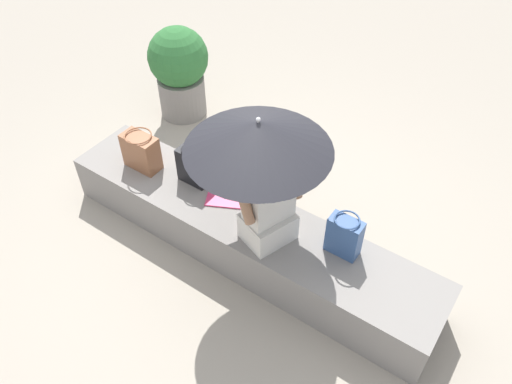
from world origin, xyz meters
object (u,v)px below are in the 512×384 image
object	(u,v)px
person_seated	(269,199)
handbag_black	(344,236)
parasol	(258,136)
magazine	(225,198)
planter_near	(179,69)
shoulder_bag_spare	(195,165)
tote_bag_canvas	(141,151)

from	to	relation	value
person_seated	handbag_black	distance (m)	0.58
handbag_black	parasol	bearing A→B (deg)	17.23
handbag_black	magazine	world-z (taller)	handbag_black
parasol	person_seated	bearing A→B (deg)	177.55
handbag_black	planter_near	xyz separation A→B (m)	(2.42, -1.07, -0.04)
person_seated	handbag_black	size ratio (longest dim) A/B	2.75
parasol	planter_near	distance (m)	2.34
shoulder_bag_spare	magazine	world-z (taller)	shoulder_bag_spare
parasol	handbag_black	bearing A→B (deg)	-162.77
parasol	shoulder_bag_spare	size ratio (longest dim) A/B	3.18
parasol	planter_near	bearing A→B (deg)	-34.48
shoulder_bag_spare	tote_bag_canvas	bearing A→B (deg)	14.75
person_seated	tote_bag_canvas	bearing A→B (deg)	-2.59
handbag_black	tote_bag_canvas	bearing A→B (deg)	4.15
person_seated	tote_bag_canvas	world-z (taller)	person_seated
parasol	handbag_black	xyz separation A→B (m)	(-0.59, -0.18, -0.72)
parasol	planter_near	world-z (taller)	parasol
magazine	shoulder_bag_spare	bearing A→B (deg)	-34.93
parasol	planter_near	size ratio (longest dim) A/B	1.06
tote_bag_canvas	magazine	bearing A→B (deg)	-174.47
handbag_black	planter_near	bearing A→B (deg)	-23.90
shoulder_bag_spare	planter_near	xyz separation A→B (m)	(1.10, -1.08, -0.04)
handbag_black	shoulder_bag_spare	world-z (taller)	handbag_black
magazine	handbag_black	bearing A→B (deg)	156.19
handbag_black	shoulder_bag_spare	size ratio (longest dim) A/B	1.03
parasol	tote_bag_canvas	size ratio (longest dim) A/B	3.12
person_seated	planter_near	size ratio (longest dim) A/B	0.94
parasol	magazine	xyz separation A→B (m)	(0.40, -0.13, -0.87)
magazine	planter_near	world-z (taller)	planter_near
tote_bag_canvas	planter_near	bearing A→B (deg)	-62.12
person_seated	parasol	size ratio (longest dim) A/B	0.89
parasol	tote_bag_canvas	xyz separation A→B (m)	(1.19, -0.05, -0.72)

